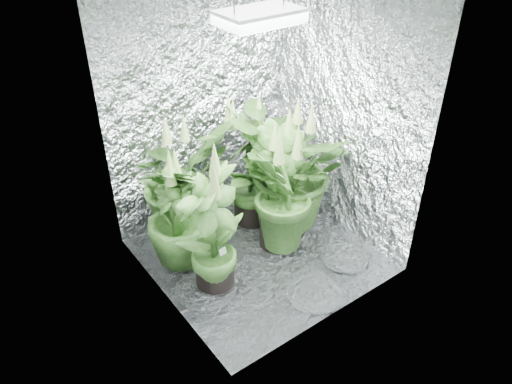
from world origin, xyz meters
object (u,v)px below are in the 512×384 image
at_px(grow_lamp, 260,17).
at_px(plant_b, 251,167).
at_px(plant_f, 212,230).
at_px(circulation_fan, 272,181).
at_px(plant_d, 178,215).
at_px(plant_e, 292,172).
at_px(plant_a, 181,179).
at_px(plant_c, 278,192).

distance_m(grow_lamp, plant_b, 1.38).
distance_m(plant_f, circulation_fan, 1.37).
height_order(plant_d, plant_e, plant_e).
xyz_separation_m(plant_e, circulation_fan, (0.20, 0.50, -0.41)).
height_order(grow_lamp, plant_a, grow_lamp).
bearing_deg(plant_a, plant_e, -34.91).
distance_m(plant_b, circulation_fan, 0.61).
relative_size(plant_a, plant_d, 1.15).
bearing_deg(circulation_fan, grow_lamp, -110.06).
distance_m(plant_b, plant_e, 0.34).
bearing_deg(plant_e, circulation_fan, 67.85).
distance_m(plant_a, plant_c, 0.79).
distance_m(plant_b, plant_f, 0.86).
bearing_deg(plant_b, plant_e, -53.86).
bearing_deg(plant_c, plant_d, 159.42).
bearing_deg(plant_d, circulation_fan, 16.36).
xyz_separation_m(plant_d, plant_f, (0.06, -0.39, 0.09)).
bearing_deg(circulation_fan, plant_f, -121.61).
height_order(grow_lamp, circulation_fan, grow_lamp).
height_order(grow_lamp, plant_d, grow_lamp).
height_order(plant_b, plant_f, plant_b).
relative_size(plant_e, circulation_fan, 3.98).
relative_size(plant_d, plant_e, 0.75).
bearing_deg(plant_c, plant_a, 128.94).
distance_m(plant_d, plant_f, 0.41).
bearing_deg(plant_d, plant_a, 57.29).
height_order(plant_f, circulation_fan, plant_f).
height_order(plant_d, circulation_fan, plant_d).
bearing_deg(plant_f, circulation_fan, 33.75).
distance_m(plant_c, plant_d, 0.77).
xyz_separation_m(plant_a, plant_d, (-0.22, -0.35, -0.06)).
distance_m(plant_a, plant_d, 0.42).
relative_size(plant_e, plant_f, 1.12).
bearing_deg(plant_a, circulation_fan, -0.56).
xyz_separation_m(plant_a, plant_e, (0.72, -0.50, 0.05)).
height_order(grow_lamp, plant_b, grow_lamp).
height_order(plant_b, plant_c, plant_b).
bearing_deg(plant_e, grow_lamp, -162.20).
distance_m(plant_e, plant_f, 0.92).
distance_m(plant_a, plant_e, 0.88).
xyz_separation_m(plant_e, plant_f, (-0.89, -0.23, -0.02)).
distance_m(plant_c, circulation_fan, 0.83).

